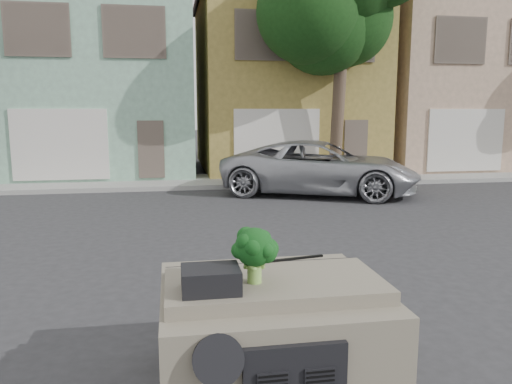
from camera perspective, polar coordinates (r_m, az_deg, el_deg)
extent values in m
plane|color=#303033|center=(7.80, -2.77, -10.16)|extent=(120.00, 120.00, 0.00)
cube|color=gray|center=(18.00, -6.87, 1.20)|extent=(40.00, 3.00, 0.15)
cube|color=#85B498|center=(21.99, -16.97, 11.99)|extent=(7.20, 8.20, 7.55)
cube|color=olive|center=(22.37, 2.92, 12.33)|extent=(7.20, 8.20, 7.55)
cube|color=tan|center=(25.09, 20.23, 11.45)|extent=(7.20, 8.20, 7.55)
imported|color=#A4A6AC|center=(15.76, 7.27, -0.24)|extent=(6.63, 4.98, 1.67)
cube|color=#13340F|center=(18.16, 9.48, 14.42)|extent=(4.40, 4.00, 8.50)
cube|color=#746C5A|center=(4.84, 1.70, -15.61)|extent=(2.00, 1.80, 1.12)
cube|color=black|center=(4.19, -5.20, -9.92)|extent=(0.48, 0.38, 0.20)
cube|color=black|center=(5.04, 4.02, -7.64)|extent=(0.69, 0.15, 0.02)
cube|color=#0D340F|center=(4.33, -0.19, -7.19)|extent=(0.58, 0.58, 0.50)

